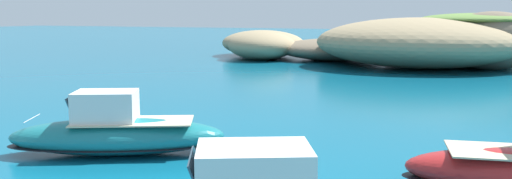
{
  "coord_description": "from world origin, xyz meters",
  "views": [
    {
      "loc": [
        9.53,
        -12.45,
        6.3
      ],
      "look_at": [
        -1.31,
        13.26,
        2.35
      ],
      "focal_mm": 37.96,
      "sensor_mm": 36.0,
      "label": 1
    }
  ],
  "objects": [
    {
      "name": "islet_large",
      "position": [
        4.62,
        55.7,
        2.78
      ],
      "size": [
        27.89,
        31.38,
        6.51
      ],
      "color": "#9E8966",
      "rests_on": "ground"
    },
    {
      "name": "islet_small",
      "position": [
        -15.68,
        59.11,
        1.72
      ],
      "size": [
        27.79,
        21.18,
        3.84
      ],
      "color": "#9E8966",
      "rests_on": "ground"
    },
    {
      "name": "motorboat_teal",
      "position": [
        -5.46,
        6.98,
        0.96
      ],
      "size": [
        10.04,
        6.9,
        2.87
      ],
      "color": "#19727A",
      "rests_on": "ground"
    }
  ]
}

